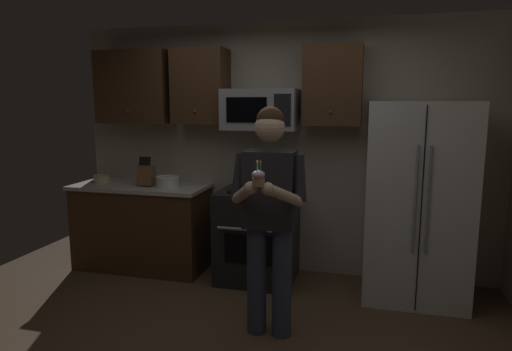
# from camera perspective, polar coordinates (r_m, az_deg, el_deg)

# --- Properties ---
(ground_plane) EXTENTS (6.00, 6.00, 0.00)m
(ground_plane) POSITION_cam_1_polar(r_m,az_deg,el_deg) (3.50, -3.21, -21.43)
(ground_plane) COLOR brown
(wall_back) EXTENTS (4.40, 0.10, 2.60)m
(wall_back) POSITION_cam_1_polar(r_m,az_deg,el_deg) (4.73, 3.15, 3.36)
(wall_back) COLOR #B7AD99
(wall_back) RESTS_ON ground
(oven_range) EXTENTS (0.76, 0.70, 0.93)m
(oven_range) POSITION_cam_1_polar(r_m,az_deg,el_deg) (4.55, 0.20, -7.64)
(oven_range) COLOR black
(oven_range) RESTS_ON ground
(microwave) EXTENTS (0.74, 0.41, 0.40)m
(microwave) POSITION_cam_1_polar(r_m,az_deg,el_deg) (4.47, 0.59, 8.42)
(microwave) COLOR #9EA0A5
(refrigerator) EXTENTS (0.90, 0.75, 1.80)m
(refrigerator) POSITION_cam_1_polar(r_m,az_deg,el_deg) (4.29, 19.87, -3.20)
(refrigerator) COLOR white
(refrigerator) RESTS_ON ground
(cabinet_row_upper) EXTENTS (2.78, 0.36, 0.76)m
(cabinet_row_upper) POSITION_cam_1_polar(r_m,az_deg,el_deg) (4.70, -6.20, 11.22)
(cabinet_row_upper) COLOR #4C301C
(counter_left) EXTENTS (1.44, 0.66, 0.92)m
(counter_left) POSITION_cam_1_polar(r_m,az_deg,el_deg) (5.04, -14.28, -6.25)
(counter_left) COLOR #4C301C
(counter_left) RESTS_ON ground
(knife_block) EXTENTS (0.16, 0.15, 0.32)m
(knife_block) POSITION_cam_1_polar(r_m,az_deg,el_deg) (4.83, -13.84, 0.08)
(knife_block) COLOR brown
(knife_block) RESTS_ON counter_left
(bowl_large_white) EXTENTS (0.24, 0.24, 0.11)m
(bowl_large_white) POSITION_cam_1_polar(r_m,az_deg,el_deg) (4.74, -11.23, -0.73)
(bowl_large_white) COLOR white
(bowl_large_white) RESTS_ON counter_left
(bowl_small_colored) EXTENTS (0.18, 0.18, 0.08)m
(bowl_small_colored) POSITION_cam_1_polar(r_m,az_deg,el_deg) (5.19, -19.11, -0.35)
(bowl_small_colored) COLOR beige
(bowl_small_colored) RESTS_ON counter_left
(person) EXTENTS (0.60, 0.48, 1.76)m
(person) POSITION_cam_1_polar(r_m,az_deg,el_deg) (3.35, 1.69, -4.41)
(person) COLOR #383F59
(person) RESTS_ON ground
(cupcake) EXTENTS (0.09, 0.09, 0.17)m
(cupcake) POSITION_cam_1_polar(r_m,az_deg,el_deg) (2.97, 0.30, -0.29)
(cupcake) COLOR #A87F56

